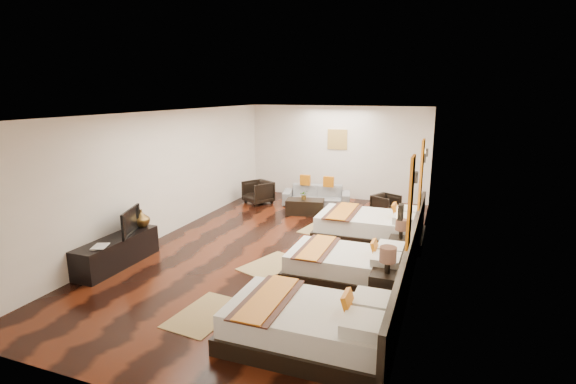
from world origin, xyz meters
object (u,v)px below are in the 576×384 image
at_px(tv, 127,221).
at_px(armchair_right, 386,205).
at_px(table_plant, 304,195).
at_px(coffee_table, 305,207).
at_px(armchair_left, 258,192).
at_px(bed_near, 311,326).
at_px(tv_console, 117,252).
at_px(nightstand_a, 386,285).
at_px(bed_mid, 348,265).
at_px(sofa, 317,195).
at_px(figurine, 141,218).
at_px(nightstand_b, 400,247).
at_px(book, 93,247).
at_px(bed_far, 371,227).

distance_m(tv, armchair_right, 6.50).
bearing_deg(armchair_right, table_plant, 134.49).
bearing_deg(coffee_table, armchair_left, 159.99).
bearing_deg(bed_near, coffee_table, 109.11).
bearing_deg(coffee_table, tv_console, -115.72).
bearing_deg(coffee_table, bed_near, -70.89).
xyz_separation_m(nightstand_a, coffee_table, (-2.75, 4.34, -0.13)).
height_order(bed_mid, tv, tv).
height_order(sofa, table_plant, table_plant).
bearing_deg(armchair_left, table_plant, 10.21).
distance_m(figurine, table_plant, 4.40).
bearing_deg(coffee_table, table_plant, -162.56).
bearing_deg(armchair_left, tv, -65.01).
bearing_deg(nightstand_a, bed_mid, 137.95).
height_order(nightstand_b, armchair_left, nightstand_b).
relative_size(bed_mid, nightstand_b, 2.43).
bearing_deg(book, tv, 86.45).
distance_m(figurine, armchair_right, 6.18).
distance_m(sofa, armchair_right, 2.07).
relative_size(book, sofa, 0.17).
xyz_separation_m(nightstand_a, tv_console, (-4.94, -0.23, -0.05)).
relative_size(nightstand_a, armchair_left, 1.29).
height_order(figurine, coffee_table, figurine).
distance_m(figurine, sofa, 5.37).
bearing_deg(bed_far, nightstand_b, -54.75).
height_order(tv_console, coffee_table, tv_console).
bearing_deg(bed_far, sofa, 128.98).
bearing_deg(tv_console, nightstand_b, 22.82).
bearing_deg(armchair_left, figurine, -66.26).
distance_m(bed_near, figurine, 4.65).
bearing_deg(figurine, coffee_table, 60.17).
relative_size(bed_near, armchair_left, 2.96).
bearing_deg(bed_mid, nightstand_b, 57.59).
height_order(bed_mid, armchair_right, bed_mid).
bearing_deg(figurine, sofa, 65.77).
height_order(nightstand_a, armchair_right, nightstand_a).
relative_size(nightstand_a, book, 2.94).
bearing_deg(coffee_table, figurine, -119.83).
bearing_deg(bed_mid, book, -160.94).
relative_size(armchair_left, armchair_right, 1.19).
xyz_separation_m(tv, armchair_left, (0.50, 4.90, -0.47)).
bearing_deg(nightstand_a, coffee_table, 122.37).
bearing_deg(sofa, bed_near, -86.24).
bearing_deg(bed_mid, figurine, -177.67).
height_order(nightstand_b, armchair_right, nightstand_b).
distance_m(bed_near, book, 4.26).
relative_size(bed_far, coffee_table, 2.30).
height_order(bed_far, nightstand_b, bed_far).
height_order(armchair_left, table_plant, armchair_left).
xyz_separation_m(bed_far, armchair_right, (0.03, 2.07, -0.02)).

